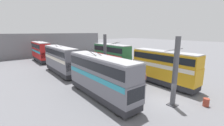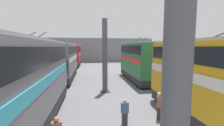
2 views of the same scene
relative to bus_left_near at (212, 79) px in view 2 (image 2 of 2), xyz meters
The scene contains 10 objects.
depot_back_wall 38.52m from the bus_left_near, ahead, with size 0.50×36.00×7.25m.
support_column_near 6.79m from the bus_left_near, 132.31° to the left, with size 0.96×0.96×7.41m.
support_column_far 9.45m from the bus_left_near, 31.99° to the left, with size 0.96×0.96×7.41m.
bus_left_near is the anchor object (origin of this frame).
bus_left_far 12.70m from the bus_left_near, ahead, with size 9.90×2.54×5.84m.
bus_right_near 10.17m from the bus_left_near, 79.13° to the left, with size 11.45×2.54×5.70m.
bus_right_mid 18.25m from the bus_left_near, 33.17° to the left, with size 11.15×2.54×5.70m.
bus_right_far 31.81m from the bus_left_near, 18.30° to the left, with size 9.84×2.54×5.77m.
person_by_left_row 3.34m from the bus_left_near, 55.59° to the left, with size 0.48×0.42×1.78m.
person_aisle_midway 5.14m from the bus_left_near, 74.74° to the left, with size 0.33×0.47×1.56m.
Camera 2 is at (-3.42, 1.60, 4.62)m, focal length 24.00 mm.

